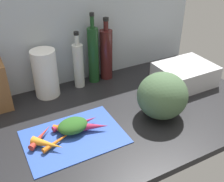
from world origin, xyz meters
The scene contains 17 objects.
ground_plane centered at (0.00, 0.00, -1.50)cm, with size 170.00×80.00×3.00cm, color black.
wall_back centered at (0.00, 38.50, 30.00)cm, with size 170.00×3.00×60.00cm, color #ADB7C1.
cutting_board centered at (-6.54, -7.51, 0.40)cm, with size 39.67×28.26×0.80cm, color #2D51B7.
carrot_0 centered at (-1.37, -3.39, 2.54)cm, with size 3.49×3.49×14.45cm, color #B2264C.
carrot_1 centered at (-7.30, -0.48, 2.08)cm, with size 2.55×2.55×12.13cm, color #B2264C.
carrot_2 centered at (-12.87, -8.36, 1.82)cm, with size 2.05×2.05×15.95cm, color orange.
carrot_3 centered at (2.72, -8.08, 2.58)cm, with size 3.55×3.55×10.87cm, color #B2264C.
carrot_4 centered at (-18.79, -3.18, 2.08)cm, with size 2.55×2.55×14.07cm, color red.
carrot_5 centered at (-17.70, -9.23, 2.57)cm, with size 3.54×3.54×13.15cm, color orange.
carrot_6 centered at (-7.84, -3.43, 2.14)cm, with size 2.68×2.68×11.63cm, color orange.
carrot_greens_pile centered at (-5.58, -4.40, 3.46)cm, with size 12.58×9.68×5.32cm, color #2D6023.
winter_squash centered at (33.70, -11.55, 10.34)cm, with size 22.45×21.72×20.68cm, color #4C6B47.
paper_towel_roll centered at (-6.17, 29.50, 12.01)cm, with size 11.99×11.99×24.02cm, color white.
bottle_0 centered at (11.44, 30.16, 12.39)cm, with size 5.42×5.42×30.05cm.
bottle_1 centered at (20.64, 31.55, 15.60)cm, with size 5.75×5.75×37.65cm.
bottle_2 centered at (28.44, 31.95, 14.29)cm, with size 6.81×6.81×34.08cm.
dish_rack centered at (62.20, 5.76, 5.52)cm, with size 29.09×23.24×11.04cm, color silver.
Camera 1 is at (-32.30, -88.89, 73.68)cm, focal length 43.39 mm.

